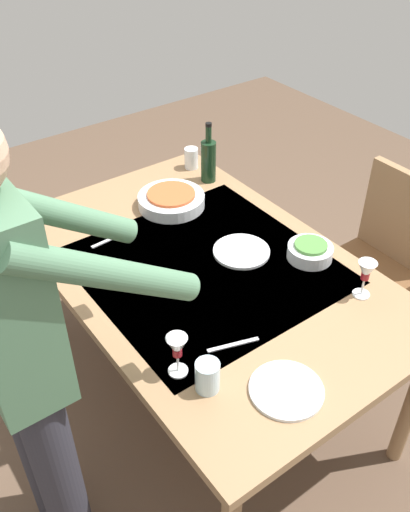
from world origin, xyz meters
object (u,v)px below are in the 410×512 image
at_px(serving_bowl_pasta, 171,200).
at_px(side_bowl_salad, 310,251).
at_px(chair_near, 381,253).
at_px(person_server, 22,351).
at_px(wine_glass_left, 366,273).
at_px(water_cup_near_left, 207,376).
at_px(dinner_plate_far, 286,390).
at_px(wine_glass_right, 177,349).
at_px(dinner_plate_near, 241,251).
at_px(dining_table, 205,279).
at_px(wine_bottle, 208,160).
at_px(water_cup_near_right, 191,158).

bearing_deg(serving_bowl_pasta, side_bowl_salad, -160.11).
bearing_deg(chair_near, person_server, 90.97).
relative_size(wine_glass_left, serving_bowl_pasta, 0.50).
distance_m(water_cup_near_left, dinner_plate_far, 0.25).
relative_size(wine_glass_left, wine_glass_right, 1.00).
height_order(water_cup_near_left, dinner_plate_near, water_cup_near_left).
distance_m(dining_table, side_bowl_salad, 0.43).
xyz_separation_m(wine_bottle, side_bowl_salad, (-0.73, 0.04, -0.08)).
bearing_deg(wine_glass_left, water_cup_near_left, 90.76).
distance_m(side_bowl_salad, dinner_plate_near, 0.27).
xyz_separation_m(dining_table, dinner_plate_near, (-0.02, -0.17, 0.07)).
xyz_separation_m(person_server, side_bowl_salad, (0.00, -1.15, -0.16)).
distance_m(wine_glass_left, dinner_plate_near, 0.51).
relative_size(wine_glass_left, dinner_plate_far, 0.66).
height_order(wine_glass_right, serving_bowl_pasta, wine_glass_right).
xyz_separation_m(serving_bowl_pasta, dinner_plate_far, (-1.08, 0.29, -0.03)).
bearing_deg(water_cup_near_right, wine_glass_left, 177.49).
height_order(dining_table, wine_bottle, wine_bottle).
height_order(water_cup_near_left, side_bowl_salad, water_cup_near_left).
relative_size(chair_near, dinner_plate_near, 3.96).
relative_size(wine_bottle, dinner_plate_near, 1.29).
bearing_deg(wine_glass_left, chair_near, -61.01).
bearing_deg(dinner_plate_far, serving_bowl_pasta, -15.29).
bearing_deg(water_cup_near_right, dinner_plate_near, 160.77).
bearing_deg(water_cup_near_right, person_server, 126.39).
relative_size(wine_bottle, water_cup_near_left, 2.79).
bearing_deg(wine_bottle, dinner_plate_near, 156.50).
bearing_deg(water_cup_near_left, wine_glass_left, -89.24).
relative_size(dinner_plate_near, dinner_plate_far, 1.00).
relative_size(person_server, dinner_plate_far, 7.34).
height_order(person_server, wine_glass_left, person_server).
bearing_deg(chair_near, serving_bowl_pasta, 51.34).
xyz_separation_m(wine_bottle, dinner_plate_far, (-1.16, 0.57, -0.10)).
xyz_separation_m(chair_near, person_server, (-0.03, 1.69, 0.43)).
xyz_separation_m(wine_glass_left, side_bowl_salad, (0.27, -0.01, -0.07)).
relative_size(wine_glass_right, water_cup_near_left, 1.43).
relative_size(water_cup_near_left, side_bowl_salad, 0.59).
bearing_deg(water_cup_near_right, water_cup_near_left, 146.91).
bearing_deg(chair_near, side_bowl_salad, 92.95).
height_order(water_cup_near_left, serving_bowl_pasta, water_cup_near_left).
bearing_deg(wine_bottle, dinner_plate_far, 154.07).
bearing_deg(wine_bottle, water_cup_near_right, -2.34).
bearing_deg(dining_table, person_server, 104.48).
bearing_deg(chair_near, wine_glass_left, 118.99).
distance_m(water_cup_near_right, serving_bowl_pasta, 0.37).
distance_m(dinner_plate_near, dinner_plate_far, 0.70).
bearing_deg(person_server, dining_table, -75.52).
height_order(dining_table, wine_glass_left, wine_glass_left).
xyz_separation_m(person_server, wine_glass_right, (-0.18, -0.40, -0.09)).
height_order(serving_bowl_pasta, side_bowl_salad, same).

